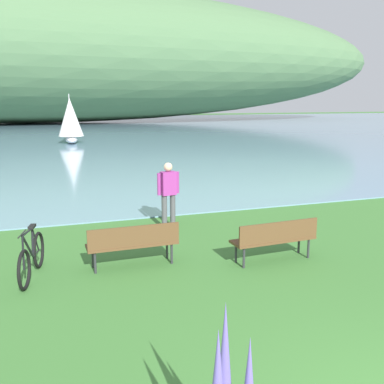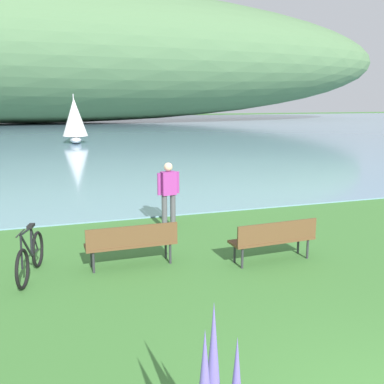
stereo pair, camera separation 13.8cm
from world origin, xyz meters
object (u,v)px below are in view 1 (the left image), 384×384
Objects in this scene: park_bench_further_along at (275,237)px; sailboat_mid_bay at (70,120)px; park_bench_near_camera at (133,242)px; bicycle_leaning_near_bench at (32,257)px; person_at_shoreline at (168,191)px.

park_bench_further_along is 27.18m from sailboat_mid_bay.
park_bench_near_camera is 1.04× the size of bicycle_leaning_near_bench.
person_at_shoreline is (1.41, 2.40, 0.46)m from park_bench_near_camera.
park_bench_near_camera is at bearing -120.42° from person_at_shoreline.
bicycle_leaning_near_bench is at bearing -144.77° from person_at_shoreline.
bicycle_leaning_near_bench is (-1.90, 0.07, -0.12)m from park_bench_near_camera.
park_bench_near_camera is at bearing -2.01° from bicycle_leaning_near_bench.
park_bench_further_along is 1.07× the size of person_at_shoreline.
sailboat_mid_bay is (2.51, 26.35, 1.37)m from bicycle_leaning_near_bench.
park_bench_near_camera is 2.82m from person_at_shoreline.
park_bench_near_camera is at bearing -91.33° from sailboat_mid_bay.
sailboat_mid_bay reaches higher than park_bench_near_camera.
sailboat_mid_bay is at bearing 88.67° from park_bench_near_camera.
park_bench_further_along is 3.38m from person_at_shoreline.
bicycle_leaning_near_bench reaches higher than park_bench_near_camera.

